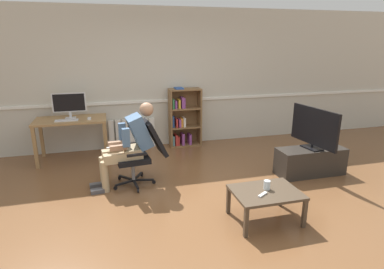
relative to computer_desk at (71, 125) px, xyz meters
name	(u,v)px	position (x,y,z in m)	size (l,w,h in m)	color
ground_plane	(198,203)	(1.71, -2.15, -0.65)	(18.00, 18.00, 0.00)	brown
back_wall	(161,79)	(1.71, 0.50, 0.70)	(12.00, 0.13, 2.70)	beige
computer_desk	(71,125)	(0.00, 0.00, 0.00)	(1.21, 0.66, 0.76)	#9E7547
imac_monitor	(69,103)	(0.00, 0.08, 0.37)	(0.57, 0.14, 0.45)	silver
keyboard	(67,120)	(-0.05, -0.14, 0.12)	(0.38, 0.12, 0.02)	silver
computer_mouse	(89,118)	(0.32, -0.12, 0.12)	(0.06, 0.10, 0.03)	white
bookshelf	(183,119)	(2.10, 0.29, -0.09)	(0.64, 0.29, 1.19)	brown
radiator	(132,134)	(1.08, 0.39, -0.35)	(0.90, 0.08, 0.59)	white
office_chair	(143,150)	(1.10, -1.32, -0.13)	(0.82, 0.62, 0.96)	black
person_seated	(129,143)	(0.91, -1.34, 0.01)	(0.98, 0.42, 1.23)	tan
tv_stand	(310,161)	(3.73, -1.68, -0.43)	(1.09, 0.40, 0.44)	#2D2823
tv_screen	(314,128)	(3.73, -1.68, 0.13)	(0.24, 0.95, 0.65)	black
coffee_table	(266,194)	(2.38, -2.74, -0.31)	(0.78, 0.58, 0.38)	#4C3D2D
drinking_glass	(267,185)	(2.41, -2.70, -0.21)	(0.08, 0.08, 0.11)	silver
spare_remote	(263,195)	(2.29, -2.83, -0.26)	(0.04, 0.15, 0.02)	white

